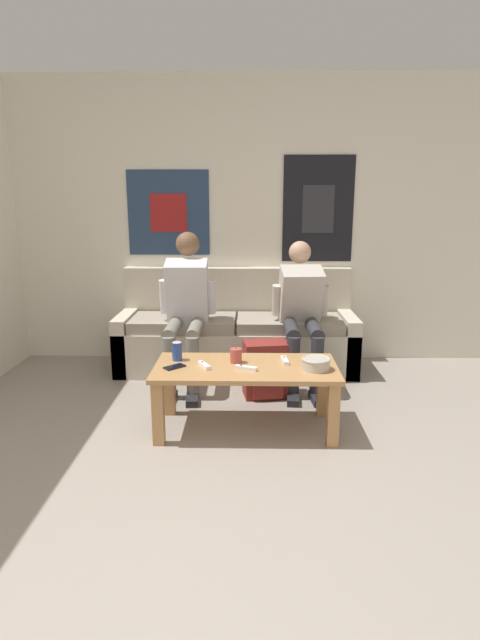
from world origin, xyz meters
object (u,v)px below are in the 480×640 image
(coffee_table, at_px, (246,377))
(game_controller_far_center, at_px, (285,360))
(drink_can_blue, at_px, (177,351))
(person_seated_adult, at_px, (186,304))
(ceramic_bowl, at_px, (316,363))
(backpack, at_px, (266,370))
(person_seated_teen, at_px, (301,308))
(cell_phone, at_px, (174,367))
(game_controller_near_right, at_px, (246,368))
(pillar_candle, at_px, (236,356))
(game_controller_near_left, at_px, (204,365))
(couch, at_px, (237,336))

(coffee_table, relative_size, game_controller_far_center, 8.05)
(coffee_table, bearing_deg, drink_can_blue, 166.44)
(person_seated_adult, relative_size, ceramic_bowl, 6.66)
(coffee_table, distance_m, backpack, 0.62)
(person_seated_teen, xyz_separation_m, cell_phone, (-0.90, -0.96, -0.18))
(person_seated_teen, distance_m, cell_phone, 1.33)
(coffee_table, xyz_separation_m, game_controller_near_right, (0.00, -0.08, 0.09))
(game_controller_far_center, bearing_deg, pillar_candle, -177.45)
(coffee_table, bearing_deg, game_controller_near_right, -88.42)
(drink_can_blue, bearing_deg, person_seated_teen, 41.65)
(person_seated_teen, height_order, pillar_candle, person_seated_teen)
(person_seated_adult, distance_m, game_controller_near_right, 1.12)
(pillar_candle, bearing_deg, drink_can_blue, 173.31)
(person_seated_teen, bearing_deg, person_seated_adult, -179.47)
(game_controller_near_left, bearing_deg, person_seated_teen, 53.08)
(pillar_candle, bearing_deg, backpack, 67.18)
(cell_phone, bearing_deg, couch, 74.40)
(coffee_table, distance_m, game_controller_far_center, 0.28)
(person_seated_adult, bearing_deg, cell_phone, -87.61)
(person_seated_teen, height_order, game_controller_near_left, person_seated_teen)
(couch, xyz_separation_m, game_controller_near_right, (0.09, -1.33, 0.16))
(coffee_table, xyz_separation_m, backpack, (0.15, 0.58, -0.15))
(drink_can_blue, relative_size, cell_phone, 0.86)
(person_seated_teen, relative_size, game_controller_near_left, 8.00)
(drink_can_blue, bearing_deg, coffee_table, -13.56)
(couch, distance_m, game_controller_near_right, 1.35)
(game_controller_near_right, bearing_deg, ceramic_bowl, 2.00)
(person_seated_adult, xyz_separation_m, pillar_candle, (0.43, -0.84, -0.17))
(coffee_table, height_order, game_controller_near_right, game_controller_near_right)
(couch, relative_size, ceramic_bowl, 11.34)
(person_seated_adult, height_order, drink_can_blue, person_seated_adult)
(drink_can_blue, xyz_separation_m, game_controller_near_right, (0.46, -0.19, -0.05))
(couch, xyz_separation_m, coffee_table, (0.09, -1.26, 0.07))
(backpack, xyz_separation_m, ceramic_bowl, (0.29, -0.64, 0.27))
(person_seated_adult, distance_m, cell_phone, 0.97)
(backpack, distance_m, game_controller_near_right, 0.71)
(coffee_table, distance_m, pillar_candle, 0.16)
(couch, relative_size, coffee_table, 1.76)
(game_controller_near_left, xyz_separation_m, game_controller_far_center, (0.52, 0.11, 0.00))
(person_seated_adult, distance_m, pillar_candle, 0.96)
(couch, bearing_deg, backpack, -70.46)
(couch, distance_m, cell_phone, 1.36)
(coffee_table, xyz_separation_m, pillar_candle, (-0.07, 0.06, 0.13))
(drink_can_blue, bearing_deg, person_seated_adult, 92.57)
(ceramic_bowl, relative_size, game_controller_near_right, 1.25)
(ceramic_bowl, bearing_deg, person_seated_adult, 134.08)
(person_seated_adult, bearing_deg, drink_can_blue, -87.43)
(person_seated_teen, xyz_separation_m, pillar_candle, (-0.51, -0.85, -0.14))
(ceramic_bowl, bearing_deg, game_controller_far_center, 142.89)
(ceramic_bowl, distance_m, game_controller_far_center, 0.23)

